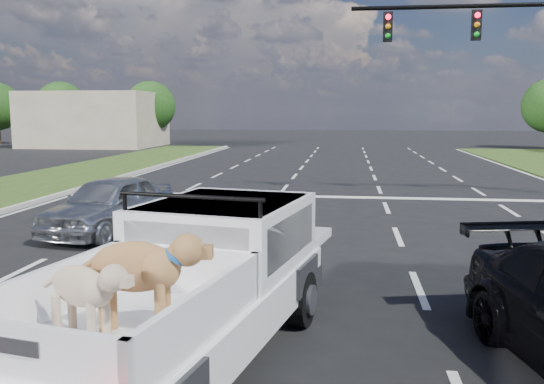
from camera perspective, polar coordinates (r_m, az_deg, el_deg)
The scene contains 8 objects.
ground at distance 9.68m, azimuth 3.87°, elevation -9.19°, with size 160.00×160.00×0.00m, color black.
road_markings at distance 16.06m, azimuth 5.37°, elevation -2.27°, with size 17.75×60.00×0.01m.
curb_left at distance 18.22m, azimuth -24.47°, elevation -1.53°, with size 0.15×60.00×0.14m, color #A9A29B.
building_left at distance 49.69m, azimuth -17.08°, elevation 6.88°, with size 10.00×8.00×4.40m, color #C1B193.
tree_far_b at distance 53.24m, azimuth -20.19°, elevation 7.97°, with size 4.20×4.20×5.40m.
tree_far_c at distance 50.05m, azimuth -11.96°, elevation 8.31°, with size 4.20×4.20×5.40m.
pickup_truck at distance 6.59m, azimuth -8.08°, elevation -9.28°, with size 2.83×5.47×1.95m.
silver_sedan at distance 14.14m, azimuth -15.79°, elevation -1.17°, with size 1.60×3.99×1.36m, color #B0B3B8.
Camera 1 is at (0.56, -9.23, 2.86)m, focal length 38.00 mm.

